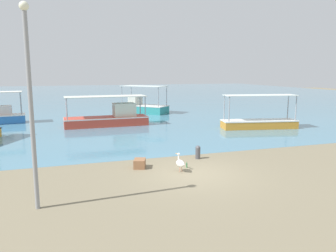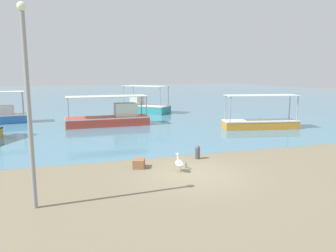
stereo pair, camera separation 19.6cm
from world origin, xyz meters
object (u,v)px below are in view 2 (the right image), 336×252
(pelican, at_px, (179,163))
(mooring_bollard, at_px, (198,152))
(fishing_boat_far_left, at_px, (260,122))
(fishing_boat_near_right, at_px, (111,117))
(fishing_boat_outer, at_px, (145,107))
(cargo_crate, at_px, (139,163))
(glass_bottle, at_px, (186,165))
(lamp_post, at_px, (28,98))

(pelican, xyz_separation_m, mooring_bollard, (1.56, 1.74, -0.02))
(fishing_boat_far_left, bearing_deg, pelican, -138.15)
(fishing_boat_near_right, xyz_separation_m, fishing_boat_far_left, (10.72, -4.78, -0.14))
(fishing_boat_outer, relative_size, mooring_bollard, 7.39)
(fishing_boat_outer, xyz_separation_m, mooring_bollard, (-1.72, -18.72, -0.30))
(fishing_boat_outer, bearing_deg, fishing_boat_near_right, -122.08)
(cargo_crate, height_order, glass_bottle, cargo_crate)
(fishing_boat_near_right, relative_size, cargo_crate, 9.94)
(lamp_post, relative_size, glass_bottle, 23.37)
(fishing_boat_near_right, distance_m, fishing_boat_far_left, 11.74)
(fishing_boat_far_left, bearing_deg, glass_bottle, -138.29)
(glass_bottle, bearing_deg, fishing_boat_far_left, 41.71)
(mooring_bollard, xyz_separation_m, cargo_crate, (-3.12, -0.64, -0.16))
(mooring_bollard, bearing_deg, glass_bottle, -130.47)
(fishing_boat_far_left, height_order, glass_bottle, fishing_boat_far_left)
(glass_bottle, bearing_deg, fishing_boat_outer, 82.02)
(mooring_bollard, relative_size, glass_bottle, 2.48)
(fishing_boat_far_left, height_order, lamp_post, lamp_post)
(fishing_boat_near_right, xyz_separation_m, pelican, (1.21, -13.30, -0.28))
(pelican, xyz_separation_m, cargo_crate, (-1.55, 1.10, -0.18))
(fishing_boat_far_left, xyz_separation_m, cargo_crate, (-11.06, -7.42, -0.31))
(fishing_boat_outer, distance_m, lamp_post, 24.58)
(fishing_boat_far_left, xyz_separation_m, mooring_bollard, (-7.95, -6.78, -0.15))
(mooring_bollard, relative_size, cargo_crate, 1.01)
(fishing_boat_far_left, distance_m, cargo_crate, 13.32)
(mooring_bollard, bearing_deg, fishing_boat_far_left, 40.46)
(pelican, distance_m, lamp_post, 6.85)
(fishing_boat_far_left, height_order, mooring_bollard, fishing_boat_far_left)
(fishing_boat_near_right, relative_size, pelican, 8.21)
(fishing_boat_outer, relative_size, pelican, 6.15)
(fishing_boat_outer, xyz_separation_m, cargo_crate, (-4.84, -19.36, -0.46))
(lamp_post, bearing_deg, fishing_boat_far_left, 35.40)
(fishing_boat_near_right, bearing_deg, cargo_crate, -91.64)
(pelican, bearing_deg, fishing_boat_outer, 80.89)
(fishing_boat_far_left, height_order, pelican, fishing_boat_far_left)
(fishing_boat_near_right, distance_m, lamp_post, 16.43)
(fishing_boat_outer, xyz_separation_m, pelican, (-3.28, -20.46, -0.28))
(cargo_crate, bearing_deg, glass_bottle, -17.26)
(fishing_boat_outer, height_order, pelican, fishing_boat_outer)
(fishing_boat_far_left, distance_m, mooring_bollard, 10.45)
(pelican, bearing_deg, lamp_post, -158.21)
(fishing_boat_outer, distance_m, cargo_crate, 19.96)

